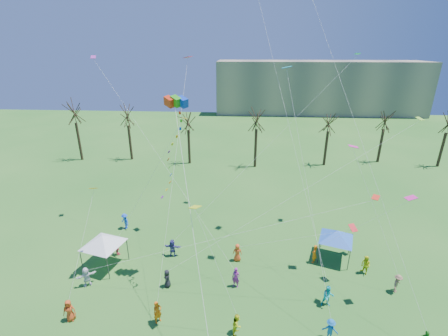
# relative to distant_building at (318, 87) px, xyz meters

# --- Properties ---
(distant_building) EXTENTS (60.00, 14.00, 15.00)m
(distant_building) POSITION_rel_distant_building_xyz_m (0.00, 0.00, 0.00)
(distant_building) COLOR gray
(distant_building) RESTS_ON ground
(bare_tree_row) EXTENTS (67.04, 9.20, 10.46)m
(bare_tree_row) POSITION_rel_distant_building_xyz_m (-22.25, -46.22, -0.60)
(bare_tree_row) COLOR black
(bare_tree_row) RESTS_ON ground
(big_box_kite) EXTENTS (2.88, 6.37, 17.20)m
(big_box_kite) POSITION_rel_distant_building_xyz_m (-26.82, -75.64, 3.67)
(big_box_kite) COLOR red
(big_box_kite) RESTS_ON ground
(canopy_tent_white) EXTENTS (4.20, 4.20, 3.26)m
(canopy_tent_white) POSITION_rel_distant_building_xyz_m (-34.12, -74.37, -4.74)
(canopy_tent_white) COLOR #3F3F44
(canopy_tent_white) RESTS_ON ground
(canopy_tent_blue) EXTENTS (3.85, 3.85, 3.05)m
(canopy_tent_blue) POSITION_rel_distant_building_xyz_m (-12.93, -71.83, -4.91)
(canopy_tent_blue) COLOR #3F3F44
(canopy_tent_blue) RESTS_ON ground
(festival_crowd) EXTENTS (27.11, 14.18, 1.85)m
(festival_crowd) POSITION_rel_distant_building_xyz_m (-23.31, -75.83, -6.62)
(festival_crowd) COLOR #D0441A
(festival_crowd) RESTS_ON ground
(small_kites_aloft) EXTENTS (30.78, 20.71, 33.70)m
(small_kites_aloft) POSITION_rel_distant_building_xyz_m (-19.72, -71.58, 5.42)
(small_kites_aloft) COLOR orange
(small_kites_aloft) RESTS_ON ground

